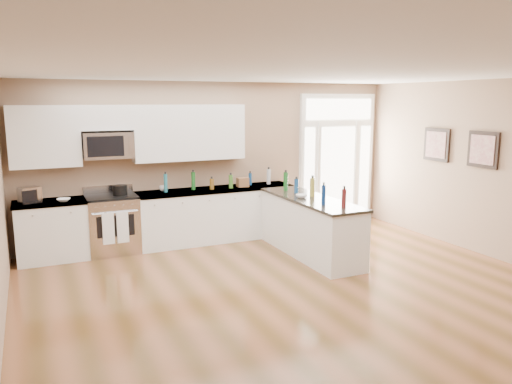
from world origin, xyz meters
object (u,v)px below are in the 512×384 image
(stockpot, at_px, (120,190))
(toaster_oven, at_px, (30,195))
(kitchen_range, at_px, (113,224))
(peninsula_cabinet, at_px, (310,228))

(stockpot, distance_m, toaster_oven, 1.34)
(kitchen_range, xyz_separation_m, stockpot, (0.14, 0.00, 0.56))
(peninsula_cabinet, xyz_separation_m, kitchen_range, (-2.88, 1.45, 0.04))
(stockpot, height_order, toaster_oven, toaster_oven)
(stockpot, relative_size, toaster_oven, 0.81)
(kitchen_range, distance_m, toaster_oven, 1.33)
(toaster_oven, bearing_deg, kitchen_range, -21.40)
(peninsula_cabinet, distance_m, toaster_oven, 4.37)
(kitchen_range, relative_size, stockpot, 4.67)
(peninsula_cabinet, height_order, toaster_oven, toaster_oven)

